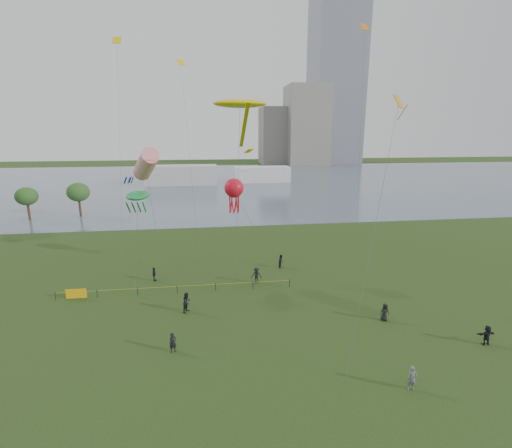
{
  "coord_description": "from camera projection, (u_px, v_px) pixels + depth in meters",
  "views": [
    {
      "loc": [
        -4.56,
        -23.4,
        16.5
      ],
      "look_at": [
        0.0,
        10.0,
        8.0
      ],
      "focal_mm": 26.0,
      "sensor_mm": 36.0,
      "label": 1
    }
  ],
  "objects": [
    {
      "name": "spectator_d",
      "position": [
        385.0,
        312.0,
        33.01
      ],
      "size": [
        0.83,
        0.58,
        1.62
      ],
      "primitive_type": "imported",
      "rotation": [
        0.0,
        0.0,
        -0.08
      ],
      "color": "black",
      "rests_on": "ground_plane"
    },
    {
      "name": "spectator_f",
      "position": [
        173.0,
        343.0,
        28.29
      ],
      "size": [
        0.67,
        0.56,
        1.58
      ],
      "primitive_type": "imported",
      "rotation": [
        0.0,
        0.0,
        0.37
      ],
      "color": "black",
      "rests_on": "ground_plane"
    },
    {
      "name": "pavilion_right",
      "position": [
        262.0,
        174.0,
        122.49
      ],
      "size": [
        18.0,
        7.0,
        5.0
      ],
      "primitive_type": "cube",
      "color": "white",
      "rests_on": "ground_plane"
    },
    {
      "name": "kite_creature",
      "position": [
        138.0,
        196.0,
        40.63
      ],
      "size": [
        2.48,
        7.25,
        10.05
      ],
      "rotation": [
        0.0,
        0.0,
        -0.22
      ],
      "color": "#3F3F42"
    },
    {
      "name": "kite_windsock",
      "position": [
        146.0,
        164.0,
        41.7
      ],
      "size": [
        4.36,
        6.52,
        14.82
      ],
      "rotation": [
        0.0,
        0.0,
        0.12
      ],
      "color": "#3F3F42"
    },
    {
      "name": "spectator_e",
      "position": [
        487.0,
        335.0,
        29.26
      ],
      "size": [
        1.51,
        0.48,
        1.62
      ],
      "primitive_type": "imported",
      "rotation": [
        0.0,
        0.0,
        3.14
      ],
      "color": "black",
      "rests_on": "ground_plane"
    },
    {
      "name": "spectator_a",
      "position": [
        187.0,
        302.0,
        34.56
      ],
      "size": [
        1.11,
        1.18,
        1.92
      ],
      "primitive_type": "imported",
      "rotation": [
        0.0,
        0.0,
        1.01
      ],
      "color": "black",
      "rests_on": "ground_plane"
    },
    {
      "name": "trees",
      "position": [
        13.0,
        193.0,
        66.48
      ],
      "size": [
        19.12,
        12.18,
        8.9
      ],
      "color": "#3B281B",
      "rests_on": "ground_plane"
    },
    {
      "name": "building_mid",
      "position": [
        306.0,
        126.0,
        184.14
      ],
      "size": [
        20.0,
        20.0,
        38.0
      ],
      "primitive_type": "cube",
      "color": "gray",
      "rests_on": "ground_plane"
    },
    {
      "name": "tower",
      "position": [
        337.0,
        40.0,
        181.98
      ],
      "size": [
        24.0,
        24.0,
        120.0
      ],
      "primitive_type": "cube",
      "color": "slate",
      "rests_on": "ground_plane"
    },
    {
      "name": "lake",
      "position": [
        219.0,
        182.0,
        123.18
      ],
      "size": [
        400.0,
        120.0,
        0.08
      ],
      "primitive_type": "cube",
      "color": "slate",
      "rests_on": "ground_plane"
    },
    {
      "name": "kite_flyer",
      "position": [
        412.0,
        378.0,
        24.11
      ],
      "size": [
        0.64,
        0.44,
        1.7
      ],
      "primitive_type": "imported",
      "rotation": [
        0.0,
        0.0,
        -0.06
      ],
      "color": "slate",
      "rests_on": "ground_plane"
    },
    {
      "name": "kite_delta",
      "position": [
        397.0,
        115.0,
        34.2
      ],
      "size": [
        10.21,
        14.74,
        19.78
      ],
      "rotation": [
        0.0,
        0.0,
        -0.36
      ],
      "color": "#3F3F42"
    },
    {
      "name": "pavilion_left",
      "position": [
        182.0,
        175.0,
        116.08
      ],
      "size": [
        22.0,
        8.0,
        6.0
      ],
      "primitive_type": "cube",
      "color": "silver",
      "rests_on": "ground_plane"
    },
    {
      "name": "small_kites",
      "position": [
        220.0,
        44.0,
        41.21
      ],
      "size": [
        27.2,
        8.2,
        3.49
      ],
      "color": "yellow"
    },
    {
      "name": "spectator_b",
      "position": [
        256.0,
        275.0,
        41.12
      ],
      "size": [
        1.29,
        0.89,
        1.83
      ],
      "primitive_type": "imported",
      "rotation": [
        0.0,
        0.0,
        -0.19
      ],
      "color": "black",
      "rests_on": "ground_plane"
    },
    {
      "name": "spectator_c",
      "position": [
        154.0,
        274.0,
        41.75
      ],
      "size": [
        0.5,
        0.98,
        1.6
      ],
      "primitive_type": "imported",
      "rotation": [
        0.0,
        0.0,
        1.69
      ],
      "color": "black",
      "rests_on": "ground_plane"
    },
    {
      "name": "kite_stingray",
      "position": [
        240.0,
        104.0,
        39.16
      ],
      "size": [
        5.73,
        10.27,
        19.75
      ],
      "rotation": [
        0.0,
        0.0,
        -0.32
      ],
      "color": "#3F3F42"
    },
    {
      "name": "spectator_g",
      "position": [
        281.0,
        261.0,
        45.82
      ],
      "size": [
        0.98,
        1.03,
        1.67
      ],
      "primitive_type": "imported",
      "rotation": [
        0.0,
        0.0,
        0.97
      ],
      "color": "black",
      "rests_on": "ground_plane"
    },
    {
      "name": "fence",
      "position": [
        116.0,
        291.0,
        37.85
      ],
      "size": [
        24.07,
        0.07,
        1.05
      ],
      "color": "black",
      "rests_on": "ground_plane"
    },
    {
      "name": "building_low",
      "position": [
        276.0,
        136.0,
        189.29
      ],
      "size": [
        16.0,
        18.0,
        28.0
      ],
      "primitive_type": "cube",
      "color": "slate",
      "rests_on": "ground_plane"
    },
    {
      "name": "kite_octopus",
      "position": [
        234.0,
        189.0,
        42.57
      ],
      "size": [
        6.03,
        8.17,
        11.24
      ],
      "rotation": [
        0.0,
        0.0,
        -0.36
      ],
      "color": "#3F3F42"
    },
    {
      "name": "ground_plane",
      "position": [
        274.0,
        363.0,
        27.11
      ],
      "size": [
        400.0,
        400.0,
        0.0
      ],
      "primitive_type": "plane",
      "color": "#1C310F"
    }
  ]
}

